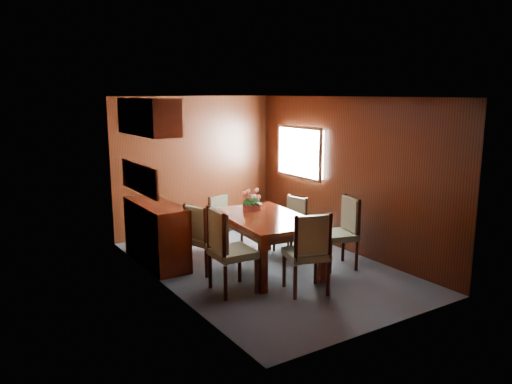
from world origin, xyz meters
TOP-DOWN VIEW (x-y plane):
  - ground at (0.00, 0.00)m, footprint 4.50×4.50m
  - room_shell at (-0.10, 0.33)m, footprint 3.06×4.52m
  - sideboard at (-1.25, 1.00)m, footprint 0.48×1.40m
  - dining_table at (-0.05, -0.07)m, footprint 1.16×1.72m
  - chair_left_near at (-0.92, -0.51)m, footprint 0.52×0.54m
  - chair_left_far at (-0.86, 0.30)m, footprint 0.55×0.57m
  - chair_right_near at (0.92, -0.58)m, footprint 0.58×0.59m
  - chair_right_far at (0.78, 0.41)m, footprint 0.47×0.48m
  - chair_head at (-0.10, -1.10)m, footprint 0.61×0.60m
  - chair_foot at (-0.13, 1.03)m, footprint 0.51×0.50m
  - flower_centerpiece at (0.02, 0.38)m, footprint 0.30×0.30m

SIDE VIEW (x-z plane):
  - ground at x=0.00m, z-range 0.00..0.00m
  - sideboard at x=-1.25m, z-range 0.00..0.90m
  - chair_right_far at x=0.78m, z-range 0.05..0.91m
  - chair_foot at x=-0.13m, z-range 0.05..0.92m
  - chair_left_far at x=-0.86m, z-range 0.05..1.02m
  - chair_right_near at x=0.92m, z-range 0.06..1.08m
  - chair_head at x=-0.10m, z-range 0.06..1.11m
  - chair_left_near at x=-0.92m, z-range 0.06..1.14m
  - dining_table at x=-0.05m, z-range 0.27..1.04m
  - flower_centerpiece at x=0.02m, z-range 0.76..1.06m
  - room_shell at x=-0.10m, z-range 0.43..2.84m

